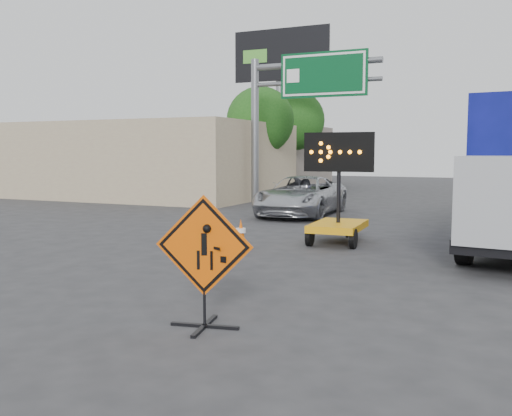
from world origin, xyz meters
The scene contains 13 objects.
ground centered at (0.00, 0.00, 0.00)m, with size 100.00×100.00×0.00m, color #2D2D30.
storefront_left_near centered at (-14.00, 20.00, 2.00)m, with size 14.00×10.00×4.00m, color tan.
storefront_left_far centered at (-15.00, 34.00, 2.20)m, with size 12.00×10.00×4.40m, color gray.
highway_gantry centered at (-4.43, 17.96, 5.07)m, with size 6.18×0.38×6.90m.
billboard centered at (-8.35, 25.87, 7.35)m, with size 6.10×0.54×9.85m.
tree_left_near centered at (-8.00, 22.00, 4.16)m, with size 3.71×3.71×6.03m.
tree_left_far centered at (-9.00, 30.00, 4.60)m, with size 4.10×4.10×6.66m.
construction_sign centered at (0.87, 0.09, 1.00)m, with size 1.41×1.01×1.90m.
arrow_board centered at (0.49, 8.13, 0.67)m, with size 1.90×2.17×3.01m.
pickup_truck centered at (-2.77, 14.22, 0.76)m, with size 2.54×5.50×1.53m, color #B7B9BF.
cone_a centered at (-1.12, 3.62, 0.32)m, with size 0.40×0.40×0.65m.
cone_b centered at (-1.64, 4.30, 0.33)m, with size 0.44×0.44×0.66m.
cone_c centered at (-1.45, 6.05, 0.40)m, with size 0.45×0.45×0.80m.
Camera 1 is at (4.81, -6.82, 2.51)m, focal length 40.00 mm.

